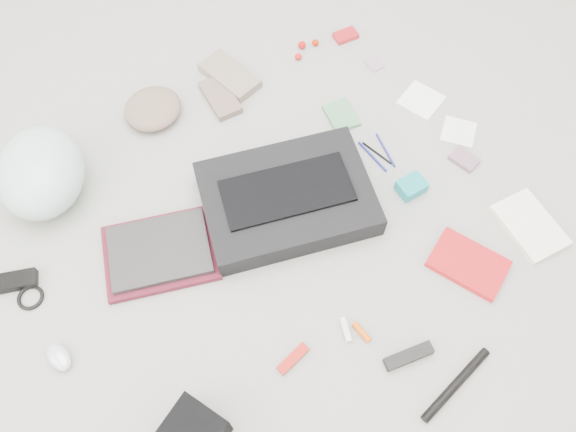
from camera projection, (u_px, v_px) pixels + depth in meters
ground_plane at (288, 224)px, 1.76m from camera, size 4.00×4.00×0.00m
messenger_bag at (287, 199)px, 1.75m from camera, size 0.61×0.51×0.09m
bag_flap at (287, 191)px, 1.71m from camera, size 0.43×0.29×0.01m
laptop_sleeve at (161, 253)px, 1.70m from camera, size 0.40×0.35×0.02m
laptop at (159, 250)px, 1.68m from camera, size 0.35×0.30×0.02m
bike_helmet at (41, 172)px, 1.73m from camera, size 0.37×0.41×0.20m
beanie at (153, 109)px, 1.93m from camera, size 0.24×0.24×0.07m
mitten_left at (220, 97)px, 1.98m from camera, size 0.11×0.19×0.03m
mitten_right at (230, 76)px, 2.02m from camera, size 0.15×0.24×0.03m
power_brick at (16, 281)px, 1.65m from camera, size 0.13×0.09×0.03m
cable_coil at (30, 298)px, 1.64m from camera, size 0.09×0.09×0.01m
mouse at (59, 357)px, 1.54m from camera, size 0.07×0.10×0.03m
multitool at (293, 359)px, 1.55m from camera, size 0.10×0.05×0.02m
toiletry_tube_white at (346, 330)px, 1.59m from camera, size 0.04×0.07×0.02m
toiletry_tube_orange at (362, 332)px, 1.58m from camera, size 0.02×0.07×0.02m
u_lock at (409, 356)px, 1.55m from camera, size 0.14×0.07×0.03m
bike_pump at (456, 384)px, 1.51m from camera, size 0.27×0.07×0.02m
book_red at (468, 264)px, 1.68m from camera, size 0.22×0.26×0.02m
book_white at (530, 226)px, 1.74m from camera, size 0.17×0.24×0.02m
notepad at (341, 115)px, 1.95m from camera, size 0.12×0.14×0.01m
pen_blue at (373, 156)px, 1.87m from camera, size 0.01×0.14×0.01m
pen_black at (377, 153)px, 1.88m from camera, size 0.03×0.12×0.01m
pen_navy at (386, 150)px, 1.88m from camera, size 0.04×0.14×0.01m
accordion_wallet at (411, 187)px, 1.80m from camera, size 0.09×0.07×0.04m
card_deck at (464, 159)px, 1.86m from camera, size 0.08×0.10×0.02m
napkin_top at (421, 100)px, 1.99m from camera, size 0.16×0.16×0.01m
napkin_bottom at (459, 132)px, 1.92m from camera, size 0.15×0.15×0.01m
lollipop_a at (298, 57)px, 2.07m from camera, size 0.03×0.03×0.03m
lollipop_b at (302, 45)px, 2.10m from camera, size 0.03×0.03×0.03m
lollipop_c at (315, 43)px, 2.10m from camera, size 0.03×0.03×0.03m
altoids_tin at (346, 36)px, 2.13m from camera, size 0.09×0.07×0.02m
stamp_sheet at (374, 64)px, 2.07m from camera, size 0.05×0.06×0.00m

